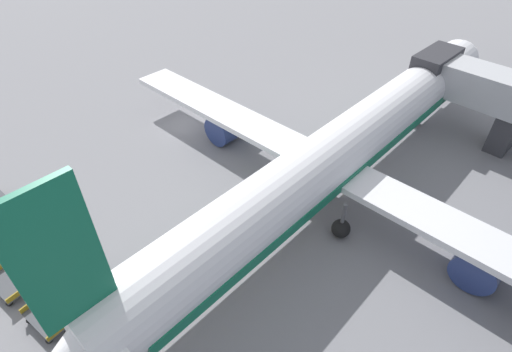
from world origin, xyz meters
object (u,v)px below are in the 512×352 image
baggage_dolly_row_mid_a_col_c (53,253)px  baggage_dolly_row_mid_a_col_d (88,287)px  airplane (339,152)px  baggage_dolly_row_mid_a_col_b (23,226)px  baggage_dolly_row_near_col_d (50,317)px  baggage_dolly_row_near_col_c (11,283)px

baggage_dolly_row_mid_a_col_c → baggage_dolly_row_mid_a_col_d: same height
airplane → baggage_dolly_row_mid_a_col_b: airplane is taller
baggage_dolly_row_mid_a_col_c → baggage_dolly_row_mid_a_col_d: (3.76, -0.05, 0.00)m
airplane → baggage_dolly_row_near_col_d: bearing=-108.6°
baggage_dolly_row_near_col_c → baggage_dolly_row_near_col_d: (3.69, 0.25, 0.00)m
baggage_dolly_row_mid_a_col_c → baggage_dolly_row_near_col_c: bearing=-87.2°
airplane → baggage_dolly_row_near_col_d: airplane is taller
baggage_dolly_row_near_col_d → baggage_dolly_row_mid_a_col_b: 7.84m
baggage_dolly_row_mid_a_col_d → baggage_dolly_row_mid_a_col_b: bearing=-180.0°
baggage_dolly_row_mid_a_col_b → baggage_dolly_row_mid_a_col_d: bearing=0.0°
airplane → baggage_dolly_row_mid_a_col_c: size_ratio=12.93×
baggage_dolly_row_near_col_d → baggage_dolly_row_near_col_c: bearing=-176.1°
baggage_dolly_row_mid_a_col_d → airplane: bearing=68.7°
airplane → baggage_dolly_row_mid_a_col_b: bearing=-130.4°
baggage_dolly_row_near_col_d → baggage_dolly_row_mid_a_col_d: (-0.05, 2.34, 0.00)m
baggage_dolly_row_mid_a_col_c → baggage_dolly_row_mid_a_col_d: size_ratio=1.00×
baggage_dolly_row_near_col_c → baggage_dolly_row_mid_a_col_c: size_ratio=1.01×
baggage_dolly_row_mid_a_col_c → airplane: bearing=58.0°
baggage_dolly_row_near_col_c → baggage_dolly_row_mid_a_col_d: 4.47m
baggage_dolly_row_mid_a_col_d → baggage_dolly_row_near_col_c: bearing=-144.5°
baggage_dolly_row_near_col_c → baggage_dolly_row_mid_a_col_b: bearing=145.7°
airplane → baggage_dolly_row_mid_a_col_d: airplane is taller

